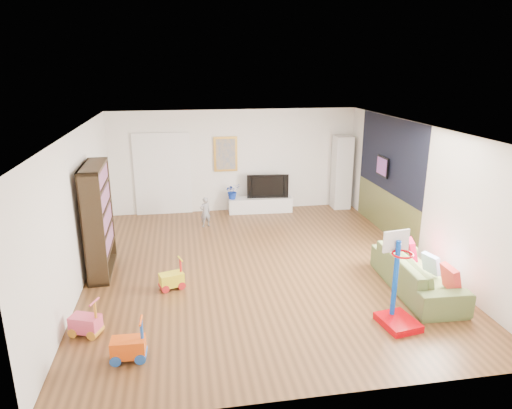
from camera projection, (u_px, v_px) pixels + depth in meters
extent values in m
cube|color=brown|center=(259.00, 266.00, 8.97)|extent=(6.50, 7.50, 0.00)
cube|color=white|center=(260.00, 128.00, 8.18)|extent=(6.50, 7.50, 0.00)
cube|color=silver|center=(235.00, 161.00, 12.11)|extent=(6.50, 0.00, 2.70)
cube|color=silver|center=(319.00, 295.00, 5.03)|extent=(6.50, 0.00, 2.70)
cube|color=silver|center=(79.00, 209.00, 8.05)|extent=(0.00, 7.50, 2.70)
cube|color=white|center=(420.00, 193.00, 9.09)|extent=(0.00, 7.50, 2.70)
cube|color=black|center=(390.00, 155.00, 10.26)|extent=(0.01, 3.20, 1.70)
cube|color=brown|center=(385.00, 212.00, 10.66)|extent=(0.01, 3.20, 1.00)
cube|color=white|center=(163.00, 175.00, 11.85)|extent=(1.45, 0.06, 2.10)
cube|color=gold|center=(226.00, 154.00, 11.97)|extent=(0.62, 0.06, 0.92)
cube|color=#7F3F8C|center=(382.00, 166.00, 10.53)|extent=(0.04, 0.56, 0.46)
cube|color=silver|center=(260.00, 205.00, 12.25)|extent=(1.71, 0.49, 0.39)
cube|color=silver|center=(342.00, 173.00, 12.40)|extent=(0.47, 0.47, 1.98)
cube|color=#302314|center=(98.00, 219.00, 8.48)|extent=(0.41, 1.43, 2.08)
imported|color=#576836|center=(417.00, 273.00, 7.94)|extent=(0.93, 2.20, 0.63)
cube|color=#B40008|center=(402.00, 282.00, 6.71)|extent=(0.59, 0.68, 1.47)
cube|color=yellow|center=(171.00, 274.00, 7.99)|extent=(0.47, 0.36, 0.55)
cube|color=#EC5211|center=(128.00, 341.00, 6.03)|extent=(0.45, 0.29, 0.59)
cube|color=#DC4565|center=(85.00, 317.00, 6.61)|extent=(0.49, 0.40, 0.57)
imported|color=gray|center=(205.00, 212.00, 11.07)|extent=(0.31, 0.26, 0.74)
imported|color=black|center=(267.00, 185.00, 12.18)|extent=(1.11, 0.26, 0.64)
imported|color=#0E2C9C|center=(233.00, 191.00, 12.03)|extent=(0.45, 0.41, 0.42)
cube|color=red|center=(451.00, 278.00, 7.33)|extent=(0.12, 0.42, 0.42)
cube|color=white|center=(431.00, 264.00, 7.88)|extent=(0.18, 0.35, 0.34)
cube|color=red|center=(412.00, 250.00, 8.49)|extent=(0.21, 0.39, 0.37)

